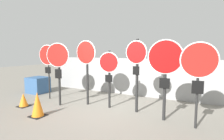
{
  "coord_description": "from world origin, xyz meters",
  "views": [
    {
      "loc": [
        2.79,
        -4.96,
        1.92
      ],
      "look_at": [
        0.2,
        0.0,
        1.35
      ],
      "focal_mm": 28.0,
      "sensor_mm": 36.0,
      "label": 1
    }
  ],
  "objects_px": {
    "stop_sign_1": "(58,62)",
    "stop_sign_5": "(165,65)",
    "traffic_cone_0": "(37,104)",
    "traffic_cone_1": "(23,100)",
    "stop_sign_3": "(109,69)",
    "stop_sign_6": "(199,66)",
    "stop_sign_2": "(86,60)",
    "storage_crate": "(38,85)",
    "stop_sign_0": "(48,59)",
    "stop_sign_4": "(136,63)"
  },
  "relations": [
    {
      "from": "stop_sign_0",
      "to": "stop_sign_4",
      "type": "height_order",
      "value": "stop_sign_4"
    },
    {
      "from": "stop_sign_0",
      "to": "stop_sign_6",
      "type": "xyz_separation_m",
      "value": [
        5.47,
        -0.33,
        -0.08
      ]
    },
    {
      "from": "stop_sign_4",
      "to": "stop_sign_5",
      "type": "height_order",
      "value": "stop_sign_4"
    },
    {
      "from": "stop_sign_5",
      "to": "storage_crate",
      "type": "xyz_separation_m",
      "value": [
        -5.99,
        0.74,
        -1.19
      ]
    },
    {
      "from": "stop_sign_2",
      "to": "stop_sign_1",
      "type": "bearing_deg",
      "value": -142.12
    },
    {
      "from": "stop_sign_6",
      "to": "stop_sign_0",
      "type": "bearing_deg",
      "value": 167.83
    },
    {
      "from": "stop_sign_3",
      "to": "traffic_cone_1",
      "type": "distance_m",
      "value": 3.24
    },
    {
      "from": "stop_sign_2",
      "to": "stop_sign_5",
      "type": "distance_m",
      "value": 2.81
    },
    {
      "from": "stop_sign_1",
      "to": "stop_sign_4",
      "type": "distance_m",
      "value": 2.76
    },
    {
      "from": "stop_sign_0",
      "to": "traffic_cone_0",
      "type": "height_order",
      "value": "stop_sign_0"
    },
    {
      "from": "stop_sign_3",
      "to": "stop_sign_1",
      "type": "bearing_deg",
      "value": -170.13
    },
    {
      "from": "stop_sign_4",
      "to": "traffic_cone_0",
      "type": "bearing_deg",
      "value": -137.23
    },
    {
      "from": "stop_sign_5",
      "to": "stop_sign_0",
      "type": "bearing_deg",
      "value": 172.77
    },
    {
      "from": "stop_sign_5",
      "to": "storage_crate",
      "type": "bearing_deg",
      "value": 167.7
    },
    {
      "from": "stop_sign_5",
      "to": "traffic_cone_1",
      "type": "bearing_deg",
      "value": -173.43
    },
    {
      "from": "stop_sign_1",
      "to": "traffic_cone_1",
      "type": "relative_size",
      "value": 4.7
    },
    {
      "from": "stop_sign_4",
      "to": "stop_sign_6",
      "type": "relative_size",
      "value": 1.07
    },
    {
      "from": "stop_sign_1",
      "to": "traffic_cone_1",
      "type": "bearing_deg",
      "value": -162.07
    },
    {
      "from": "stop_sign_3",
      "to": "stop_sign_6",
      "type": "distance_m",
      "value": 2.77
    },
    {
      "from": "stop_sign_1",
      "to": "stop_sign_6",
      "type": "distance_m",
      "value": 4.44
    },
    {
      "from": "stop_sign_0",
      "to": "storage_crate",
      "type": "xyz_separation_m",
      "value": [
        -1.34,
        0.58,
        -1.29
      ]
    },
    {
      "from": "stop_sign_1",
      "to": "stop_sign_4",
      "type": "relative_size",
      "value": 0.96
    },
    {
      "from": "traffic_cone_0",
      "to": "traffic_cone_1",
      "type": "distance_m",
      "value": 1.32
    },
    {
      "from": "stop_sign_2",
      "to": "stop_sign_4",
      "type": "xyz_separation_m",
      "value": [
        1.87,
        0.06,
        -0.07
      ]
    },
    {
      "from": "stop_sign_1",
      "to": "stop_sign_2",
      "type": "xyz_separation_m",
      "value": [
        0.82,
        0.55,
        0.07
      ]
    },
    {
      "from": "storage_crate",
      "to": "traffic_cone_1",
      "type": "bearing_deg",
      "value": -52.26
    },
    {
      "from": "stop_sign_3",
      "to": "traffic_cone_0",
      "type": "bearing_deg",
      "value": -141.2
    },
    {
      "from": "stop_sign_5",
      "to": "traffic_cone_1",
      "type": "height_order",
      "value": "stop_sign_5"
    },
    {
      "from": "stop_sign_0",
      "to": "traffic_cone_0",
      "type": "relative_size",
      "value": 3.0
    },
    {
      "from": "traffic_cone_0",
      "to": "stop_sign_1",
      "type": "bearing_deg",
      "value": 100.4
    },
    {
      "from": "stop_sign_2",
      "to": "traffic_cone_0",
      "type": "height_order",
      "value": "stop_sign_2"
    },
    {
      "from": "stop_sign_0",
      "to": "stop_sign_2",
      "type": "distance_m",
      "value": 1.85
    },
    {
      "from": "stop_sign_0",
      "to": "stop_sign_6",
      "type": "bearing_deg",
      "value": -8.13
    },
    {
      "from": "stop_sign_5",
      "to": "stop_sign_1",
      "type": "bearing_deg",
      "value": 179.61
    },
    {
      "from": "stop_sign_5",
      "to": "traffic_cone_1",
      "type": "distance_m",
      "value": 4.95
    },
    {
      "from": "stop_sign_0",
      "to": "stop_sign_2",
      "type": "relative_size",
      "value": 0.95
    },
    {
      "from": "stop_sign_1",
      "to": "stop_sign_5",
      "type": "bearing_deg",
      "value": -9.8
    },
    {
      "from": "stop_sign_1",
      "to": "stop_sign_6",
      "type": "height_order",
      "value": "stop_sign_1"
    },
    {
      "from": "stop_sign_1",
      "to": "stop_sign_0",
      "type": "bearing_deg",
      "value": 140.9
    },
    {
      "from": "stop_sign_2",
      "to": "stop_sign_3",
      "type": "xyz_separation_m",
      "value": [
        0.9,
        0.05,
        -0.3
      ]
    },
    {
      "from": "stop_sign_4",
      "to": "stop_sign_5",
      "type": "bearing_deg",
      "value": -9.59
    },
    {
      "from": "stop_sign_6",
      "to": "traffic_cone_0",
      "type": "relative_size",
      "value": 2.95
    },
    {
      "from": "traffic_cone_1",
      "to": "stop_sign_2",
      "type": "bearing_deg",
      "value": 33.15
    },
    {
      "from": "stop_sign_4",
      "to": "traffic_cone_1",
      "type": "height_order",
      "value": "stop_sign_4"
    },
    {
      "from": "stop_sign_4",
      "to": "stop_sign_5",
      "type": "relative_size",
      "value": 1.03
    },
    {
      "from": "stop_sign_5",
      "to": "traffic_cone_0",
      "type": "relative_size",
      "value": 3.07
    },
    {
      "from": "stop_sign_1",
      "to": "stop_sign_5",
      "type": "height_order",
      "value": "stop_sign_5"
    },
    {
      "from": "stop_sign_0",
      "to": "stop_sign_6",
      "type": "distance_m",
      "value": 5.49
    },
    {
      "from": "stop_sign_5",
      "to": "storage_crate",
      "type": "height_order",
      "value": "stop_sign_5"
    },
    {
      "from": "stop_sign_2",
      "to": "stop_sign_4",
      "type": "bearing_deg",
      "value": 6.02
    }
  ]
}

